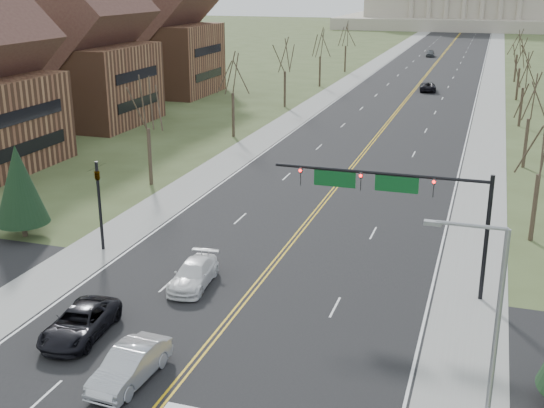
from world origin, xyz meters
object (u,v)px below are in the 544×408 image
Objects in this scene: signal_left at (99,196)px; car_sb_outer_lead at (80,323)px; signal_mast at (395,193)px; street_light at (489,328)px; car_sb_inner_lead at (130,365)px; car_far_nb at (428,86)px; car_far_sb at (430,53)px; car_sb_inner_second at (194,274)px.

signal_left reaches higher than car_sb_outer_lead.
signal_mast is 1.34× the size of street_light.
signal_mast is 2.52× the size of car_sb_inner_lead.
car_far_nb is 1.16× the size of car_far_sb.
car_sb_outer_lead is 138.10m from car_far_sb.
car_sb_inner_second is 1.07× the size of car_far_sb.
signal_left is 1.25× the size of car_sb_inner_lead.
street_light is at bearing 89.70° from car_far_nb.
signal_left is 1.13× the size of car_far_nb.
signal_mast is 2.29× the size of car_far_nb.
car_sb_inner_second is (2.93, 7.21, -0.03)m from car_sb_outer_lead.
signal_mast is 2.66× the size of car_far_sb.
street_light reaches higher than car_sb_inner_lead.
car_far_sb is (-0.45, 140.84, -0.02)m from car_sb_inner_lead.
car_sb_outer_lead is at bearing -95.27° from car_far_sb.
signal_left is at bearing 110.58° from car_sb_outer_lead.
signal_left is at bearing 150.88° from street_light.
street_light is 19.88m from car_sb_outer_lead.
car_far_nb is 52.65m from car_far_sb.
car_sb_outer_lead is (-19.14, 2.98, -4.48)m from street_light.
street_light is 89.32m from car_far_nb.
car_sb_inner_lead is 10.11m from car_sb_inner_second.
car_far_sb is at bearing 84.29° from car_sb_inner_second.
car_far_sb reaches higher than car_far_nb.
car_far_sb is (9.01, 127.52, -2.93)m from signal_left.
street_light is 1.72× the size of car_far_nb.
signal_left is 16.59m from car_sb_inner_lead.
car_sb_inner_lead is 5.18m from car_sb_outer_lead.
car_sb_inner_lead is at bearing -37.93° from car_sb_outer_lead.
car_sb_outer_lead is at bearing 150.67° from car_sb_inner_lead.
signal_mast is 75.43m from car_far_nb.
car_sb_inner_lead is (-9.49, -13.31, -4.96)m from signal_mast.
car_sb_inner_second is at bearing 62.61° from car_sb_outer_lead.
car_sb_outer_lead is (-13.85, -10.52, -5.01)m from signal_mast.
car_sb_outer_lead is at bearing -142.79° from signal_mast.
signal_mast reaches higher than car_far_nb.
car_sb_outer_lead is 7.79m from car_sb_inner_second.
street_light is (24.24, -13.50, 1.51)m from signal_left.
signal_mast reaches higher than car_sb_inner_second.
signal_left is 1.13× the size of car_sb_outer_lead.
car_sb_inner_second is (-10.92, -3.30, -5.04)m from signal_mast.
car_sb_inner_second is (-16.21, 10.20, -4.51)m from street_light.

